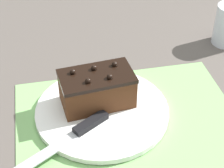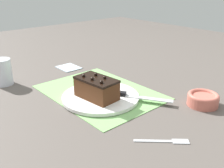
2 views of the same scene
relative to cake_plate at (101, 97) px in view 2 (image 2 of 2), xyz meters
name	(u,v)px [view 2 (image 2 of 2)]	position (x,y,z in m)	size (l,w,h in m)	color
ground_plane	(100,93)	(0.05, -0.03, -0.01)	(3.00, 3.00, 0.00)	#544C47
placemat_woven	(100,92)	(0.05, -0.03, -0.01)	(0.46, 0.34, 0.00)	#7AB266
cake_plate	(101,97)	(0.00, 0.00, 0.00)	(0.28, 0.28, 0.01)	white
chocolate_cake	(96,88)	(-0.01, 0.02, 0.04)	(0.16, 0.10, 0.08)	#512D19
serving_knife	(126,95)	(-0.07, -0.07, 0.01)	(0.22, 0.15, 0.01)	black
drinking_glass	(2,72)	(0.38, 0.21, 0.04)	(0.08, 0.08, 0.11)	white
small_bowl	(203,99)	(-0.27, -0.24, 0.01)	(0.11, 0.11, 0.04)	#C66656
folded_napkin	(69,67)	(0.38, -0.11, -0.01)	(0.11, 0.09, 0.01)	silver
dessert_fork	(166,141)	(-0.33, 0.03, -0.01)	(0.11, 0.12, 0.01)	#B7BABF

